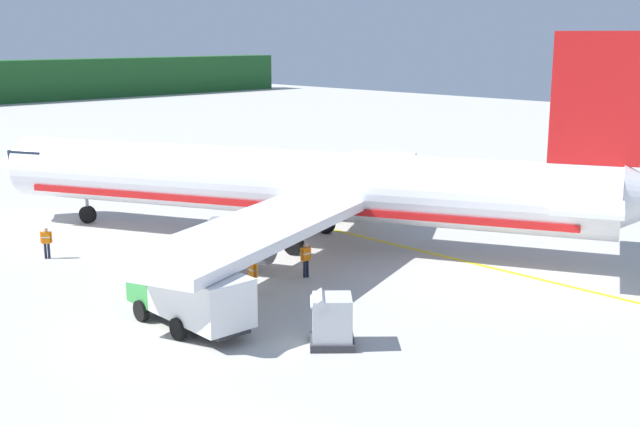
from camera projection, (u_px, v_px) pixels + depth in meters
airliner_foreground at (295, 185)px, 45.64m from camera, size 32.84×38.91×11.90m
service_truck_baggage at (189, 293)px, 32.56m from camera, size 2.60×6.37×2.55m
cargo_container_near at (331, 321)px, 30.72m from camera, size 2.40×2.40×2.09m
crew_marshaller at (46, 240)px, 42.75m from camera, size 0.49×0.47×1.70m
crew_loader_left at (253, 273)px, 36.75m from camera, size 0.28×0.63×1.72m
crew_loader_right at (306, 257)px, 39.42m from camera, size 0.63×0.28×1.74m
apron_guide_line at (397, 245)px, 45.73m from camera, size 0.30×60.00×0.01m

